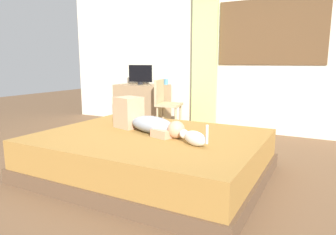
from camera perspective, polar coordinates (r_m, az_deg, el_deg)
The scene contains 10 objects.
ground_plane at distance 3.23m, azimuth -4.08°, elevation -10.40°, with size 16.00×16.00×0.00m, color brown.
back_wall_with_window at distance 5.33m, azimuth 10.79°, elevation 13.47°, with size 6.40×0.14×2.90m.
bed at distance 3.16m, azimuth -3.33°, elevation -6.91°, with size 2.24×1.76×0.42m.
person_lying at distance 3.23m, azimuth -4.17°, elevation -0.57°, with size 0.94×0.48×0.34m.
cat at distance 2.70m, azimuth 4.80°, elevation -3.76°, with size 0.33×0.22×0.21m.
desk at distance 5.61m, azimuth -4.79°, elevation 2.35°, with size 0.90×0.56×0.74m.
tv_monitor at distance 5.58m, azimuth -5.17°, elevation 7.99°, with size 0.48×0.10×0.35m.
cup at distance 5.57m, azimuth -0.38°, elevation 6.66°, with size 0.08×0.08×0.10m, color teal.
chair_by_desk at distance 4.98m, azimuth -0.58°, elevation 2.98°, with size 0.45×0.45×0.86m.
curtain_left at distance 5.32m, azimuth 6.81°, elevation 10.50°, with size 0.44×0.06×2.34m, color #ADCC75.
Camera 1 is at (1.62, -2.56, 1.14)m, focal length 32.76 mm.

